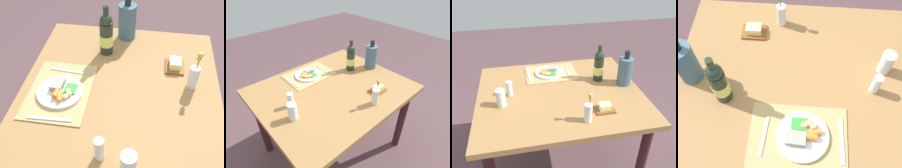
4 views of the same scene
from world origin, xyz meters
The scene contains 12 objects.
ground_plane centered at (0.00, 0.00, 0.00)m, with size 8.00×8.00×0.00m, color brown.
dining_table centered at (0.00, 0.00, 0.66)m, with size 1.21×1.01×0.76m.
placemat centered at (0.02, -0.30, 0.77)m, with size 0.43×0.31×0.01m, color tan.
dinner_plate centered at (0.04, -0.29, 0.78)m, with size 0.23×0.23×0.05m.
fork centered at (-0.12, -0.30, 0.77)m, with size 0.01×0.18×0.01m, color silver.
knife centered at (0.21, -0.29, 0.77)m, with size 0.01×0.21×0.01m, color silver.
wine_bottle centered at (-0.33, -0.12, 0.89)m, with size 0.08×0.08×0.30m.
salt_shaker centered at (0.36, -0.03, 0.82)m, with size 0.04×0.04×0.11m, color white.
cooler_bottle centered at (-0.51, -0.02, 0.88)m, with size 0.11×0.11×0.28m.
water_tumbler centered at (0.42, 0.09, 0.82)m, with size 0.06×0.06×0.13m.
butter_dish centered at (-0.25, 0.28, 0.78)m, with size 0.13×0.10×0.05m.
flower_vase centered at (-0.11, 0.36, 0.84)m, with size 0.05×0.05×0.21m.
Camera 2 is at (0.81, 0.97, 1.68)m, focal length 30.01 mm.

